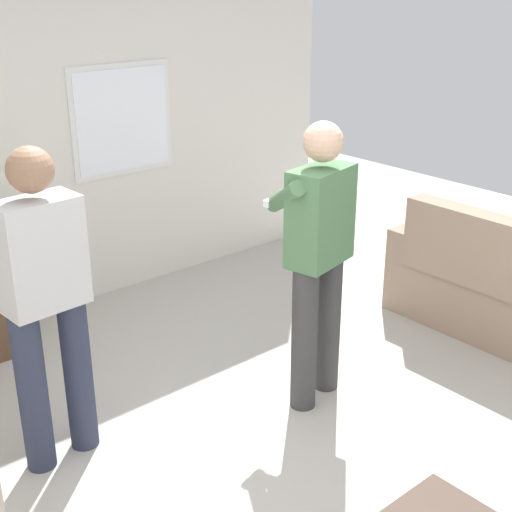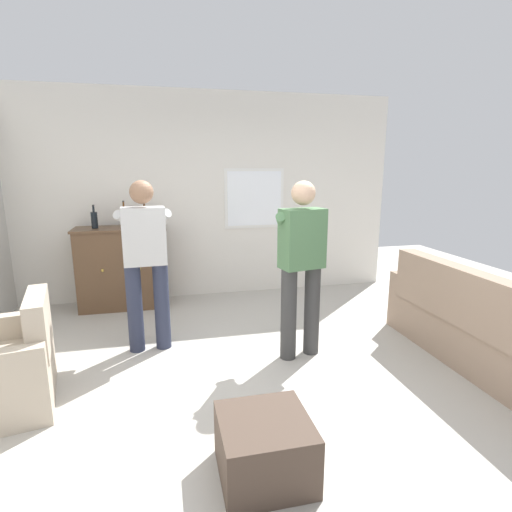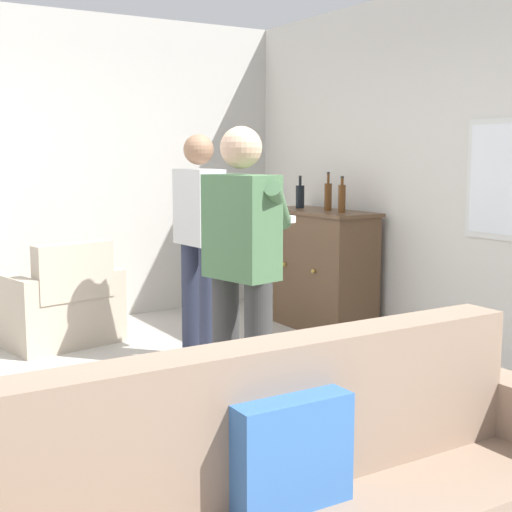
% 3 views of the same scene
% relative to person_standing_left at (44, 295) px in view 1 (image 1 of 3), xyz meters
% --- Properties ---
extents(ground, '(10.40, 10.40, 0.00)m').
position_rel_person_standing_left_xyz_m(ground, '(0.86, -0.94, -0.94)').
color(ground, '#B2ADA3').
extents(wall_back_with_window, '(5.20, 0.15, 2.80)m').
position_rel_person_standing_left_xyz_m(wall_back_with_window, '(0.87, 1.71, 0.46)').
color(wall_back_with_window, silver).
rests_on(wall_back_with_window, ground).
extents(person_standing_left, '(0.56, 0.49, 1.68)m').
position_rel_person_standing_left_xyz_m(person_standing_left, '(0.00, 0.00, 0.00)').
color(person_standing_left, '#282D42').
rests_on(person_standing_left, ground).
extents(person_standing_right, '(0.54, 0.51, 1.68)m').
position_rel_person_standing_left_xyz_m(person_standing_right, '(1.42, -0.47, 0.00)').
color(person_standing_right, '#383838').
rests_on(person_standing_right, ground).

